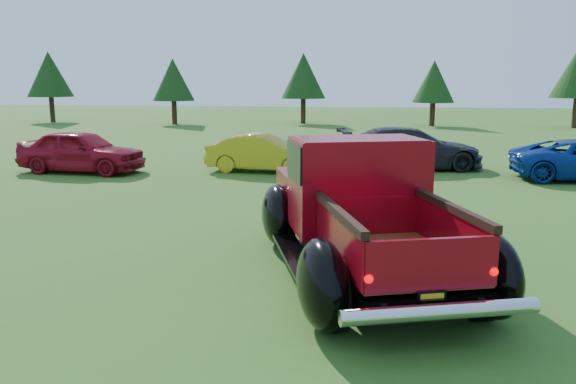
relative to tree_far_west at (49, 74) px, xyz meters
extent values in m
plane|color=#39601B|center=(22.00, -30.00, -3.52)|extent=(120.00, 120.00, 0.00)
cylinder|color=#332114|center=(0.00, 0.00, -2.58)|extent=(0.36, 0.36, 1.87)
cone|color=black|center=(0.00, 0.00, 0.02)|extent=(3.33, 3.33, 3.33)
cylinder|color=#332114|center=(10.00, -1.00, -2.69)|extent=(0.36, 0.36, 1.66)
cone|color=black|center=(10.00, -1.00, -0.39)|extent=(2.94, 2.94, 2.94)
cylinder|color=#332114|center=(19.00, 1.00, -2.62)|extent=(0.36, 0.36, 1.80)
cone|color=black|center=(19.00, 1.00, -0.12)|extent=(3.20, 3.20, 3.20)
cylinder|color=#332114|center=(28.00, 0.00, -2.73)|extent=(0.36, 0.36, 1.58)
cone|color=black|center=(28.00, 0.00, -0.53)|extent=(2.82, 2.82, 2.82)
cylinder|color=#332114|center=(37.00, -0.50, -2.55)|extent=(0.36, 0.36, 1.94)
cylinder|color=black|center=(23.62, -33.28, -3.07)|extent=(0.53, 0.93, 0.89)
cylinder|color=black|center=(25.42, -32.69, -3.07)|extent=(0.53, 0.93, 0.89)
cylinder|color=black|center=(22.51, -29.89, -3.07)|extent=(0.53, 0.93, 0.89)
cylinder|color=black|center=(24.31, -29.30, -3.07)|extent=(0.53, 0.93, 0.89)
cube|color=black|center=(23.95, -31.24, -3.02)|extent=(3.11, 5.47, 0.22)
cube|color=maroon|center=(23.38, -29.49, -2.56)|extent=(2.32, 2.18, 0.69)
cube|color=silver|center=(23.11, -28.67, -2.57)|extent=(1.72, 0.62, 0.56)
cube|color=maroon|center=(23.83, -30.87, -2.18)|extent=(2.29, 1.84, 1.45)
cube|color=black|center=(23.83, -30.87, -1.79)|extent=(2.29, 1.74, 0.56)
cube|color=maroon|center=(23.83, -30.87, -1.49)|extent=(2.17, 1.70, 0.09)
cube|color=brown|center=(24.38, -32.56, -2.83)|extent=(2.12, 2.59, 0.06)
cube|color=maroon|center=(23.66, -32.80, -2.54)|extent=(0.74, 2.14, 0.58)
cube|color=maroon|center=(25.10, -32.33, -2.54)|extent=(0.74, 2.14, 0.58)
cube|color=maroon|center=(24.03, -31.50, -2.54)|extent=(1.45, 0.52, 0.58)
cube|color=maroon|center=(24.73, -33.63, -2.54)|extent=(1.45, 0.53, 0.58)
cube|color=black|center=(23.66, -32.80, -2.19)|extent=(0.79, 2.15, 0.10)
cube|color=black|center=(25.10, -32.33, -2.19)|extent=(0.79, 2.15, 0.10)
ellipsoid|color=black|center=(23.51, -33.32, -2.94)|extent=(0.85, 1.28, 0.98)
ellipsoid|color=black|center=(25.53, -32.66, -2.94)|extent=(0.85, 1.28, 0.98)
ellipsoid|color=black|center=(22.40, -29.92, -2.94)|extent=(0.85, 1.28, 0.98)
ellipsoid|color=black|center=(24.42, -29.26, -2.94)|extent=(0.85, 1.28, 0.98)
cube|color=black|center=(22.96, -31.62, -3.15)|extent=(1.07, 2.34, 0.07)
cube|color=black|center=(24.97, -30.96, -3.15)|extent=(1.07, 2.34, 0.07)
cylinder|color=silver|center=(24.81, -33.89, -2.96)|extent=(2.13, 0.84, 0.18)
cube|color=black|center=(24.74, -33.67, -2.91)|extent=(0.32, 0.12, 0.17)
cube|color=gold|center=(24.74, -33.68, -2.91)|extent=(0.26, 0.09, 0.11)
sphere|color=#CC0505|center=(24.06, -33.88, -2.65)|extent=(0.10, 0.10, 0.10)
sphere|color=#CC0505|center=(25.42, -33.44, -2.65)|extent=(0.10, 0.10, 0.10)
imported|color=maroon|center=(14.58, -22.48, -2.82)|extent=(4.25, 1.99, 1.41)
imported|color=#B79E18|center=(20.50, -21.46, -2.90)|extent=(3.84, 1.60, 1.24)
imported|color=black|center=(25.31, -20.09, -2.81)|extent=(5.18, 2.86, 1.42)
camera|label=1|loc=(24.06, -39.59, -0.61)|focal=35.00mm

